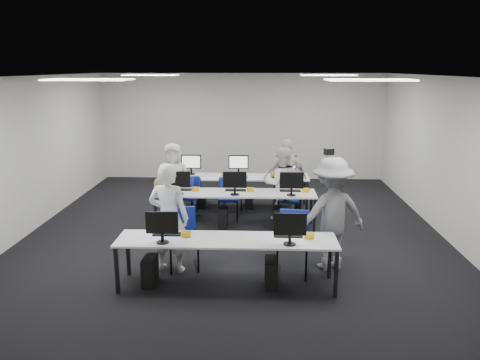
{
  "coord_description": "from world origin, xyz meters",
  "views": [
    {
      "loc": [
        0.44,
        -8.78,
        3.16
      ],
      "look_at": [
        0.1,
        0.14,
        1.0
      ],
      "focal_mm": 35.0,
      "sensor_mm": 36.0,
      "label": 1
    }
  ],
  "objects_px": {
    "desk_mid": "(235,195)",
    "chair_6": "(231,203)",
    "chair_5": "(186,203)",
    "student_2": "(173,179)",
    "student_1": "(282,184)",
    "student_3": "(285,178)",
    "chair_7": "(283,204)",
    "chair_0": "(183,249)",
    "chair_3": "(229,206)",
    "chair_4": "(289,207)",
    "chair_1": "(293,255)",
    "photographer": "(331,214)",
    "desk_front": "(227,242)",
    "student_0": "(169,218)",
    "chair_2": "(189,204)"
  },
  "relations": [
    {
      "from": "desk_mid",
      "to": "chair_6",
      "type": "distance_m",
      "value": 0.93
    },
    {
      "from": "chair_5",
      "to": "chair_6",
      "type": "distance_m",
      "value": 0.97
    },
    {
      "from": "desk_mid",
      "to": "student_2",
      "type": "bearing_deg",
      "value": 148.44
    },
    {
      "from": "student_1",
      "to": "student_3",
      "type": "height_order",
      "value": "student_3"
    },
    {
      "from": "chair_7",
      "to": "student_2",
      "type": "xyz_separation_m",
      "value": [
        -2.39,
        0.11,
        0.52
      ]
    },
    {
      "from": "chair_0",
      "to": "chair_7",
      "type": "distance_m",
      "value": 3.23
    },
    {
      "from": "chair_3",
      "to": "student_2",
      "type": "distance_m",
      "value": 1.37
    },
    {
      "from": "chair_6",
      "to": "desk_mid",
      "type": "bearing_deg",
      "value": -70.36
    },
    {
      "from": "chair_3",
      "to": "student_1",
      "type": "xyz_separation_m",
      "value": [
        1.12,
        0.0,
        0.5
      ]
    },
    {
      "from": "chair_4",
      "to": "chair_1",
      "type": "bearing_deg",
      "value": -82.01
    },
    {
      "from": "student_1",
      "to": "chair_4",
      "type": "bearing_deg",
      "value": 168.79
    },
    {
      "from": "chair_7",
      "to": "student_1",
      "type": "height_order",
      "value": "student_1"
    },
    {
      "from": "chair_0",
      "to": "chair_3",
      "type": "distance_m",
      "value": 2.59
    },
    {
      "from": "chair_3",
      "to": "student_2",
      "type": "height_order",
      "value": "student_2"
    },
    {
      "from": "student_3",
      "to": "desk_mid",
      "type": "bearing_deg",
      "value": -160.24
    },
    {
      "from": "chair_5",
      "to": "chair_6",
      "type": "relative_size",
      "value": 1.05
    },
    {
      "from": "chair_5",
      "to": "photographer",
      "type": "bearing_deg",
      "value": -43.61
    },
    {
      "from": "desk_front",
      "to": "student_0",
      "type": "bearing_deg",
      "value": 151.55
    },
    {
      "from": "chair_6",
      "to": "student_1",
      "type": "relative_size",
      "value": 0.56
    },
    {
      "from": "chair_2",
      "to": "chair_3",
      "type": "relative_size",
      "value": 0.99
    },
    {
      "from": "desk_mid",
      "to": "chair_5",
      "type": "distance_m",
      "value": 1.38
    },
    {
      "from": "desk_front",
      "to": "chair_5",
      "type": "height_order",
      "value": "chair_5"
    },
    {
      "from": "desk_front",
      "to": "chair_0",
      "type": "relative_size",
      "value": 3.34
    },
    {
      "from": "chair_2",
      "to": "student_0",
      "type": "xyz_separation_m",
      "value": [
        0.11,
        -2.76,
        0.6
      ]
    },
    {
      "from": "student_0",
      "to": "student_1",
      "type": "distance_m",
      "value": 3.25
    },
    {
      "from": "desk_mid",
      "to": "chair_4",
      "type": "height_order",
      "value": "chair_4"
    },
    {
      "from": "chair_5",
      "to": "chair_4",
      "type": "bearing_deg",
      "value": -4.49
    },
    {
      "from": "student_1",
      "to": "photographer",
      "type": "xyz_separation_m",
      "value": [
        0.66,
        -2.45,
        0.13
      ]
    },
    {
      "from": "chair_4",
      "to": "photographer",
      "type": "xyz_separation_m",
      "value": [
        0.5,
        -2.43,
        0.64
      ]
    },
    {
      "from": "chair_7",
      "to": "student_2",
      "type": "bearing_deg",
      "value": 177.86
    },
    {
      "from": "chair_7",
      "to": "student_1",
      "type": "bearing_deg",
      "value": -103.27
    },
    {
      "from": "student_2",
      "to": "photographer",
      "type": "distance_m",
      "value": 4.08
    },
    {
      "from": "desk_front",
      "to": "chair_5",
      "type": "distance_m",
      "value": 3.52
    },
    {
      "from": "chair_3",
      "to": "student_3",
      "type": "relative_size",
      "value": 0.52
    },
    {
      "from": "desk_front",
      "to": "chair_3",
      "type": "bearing_deg",
      "value": 93.1
    },
    {
      "from": "chair_2",
      "to": "chair_6",
      "type": "height_order",
      "value": "chair_6"
    },
    {
      "from": "chair_1",
      "to": "chair_4",
      "type": "height_order",
      "value": "chair_1"
    },
    {
      "from": "chair_1",
      "to": "chair_6",
      "type": "xyz_separation_m",
      "value": [
        -1.15,
        2.96,
        -0.03
      ]
    },
    {
      "from": "chair_5",
      "to": "student_2",
      "type": "relative_size",
      "value": 0.58
    },
    {
      "from": "desk_front",
      "to": "desk_mid",
      "type": "xyz_separation_m",
      "value": [
        0.0,
        2.6,
        0.0
      ]
    },
    {
      "from": "photographer",
      "to": "chair_1",
      "type": "bearing_deg",
      "value": 3.66
    },
    {
      "from": "chair_5",
      "to": "photographer",
      "type": "height_order",
      "value": "photographer"
    },
    {
      "from": "student_2",
      "to": "student_3",
      "type": "distance_m",
      "value": 2.43
    },
    {
      "from": "chair_1",
      "to": "student_2",
      "type": "bearing_deg",
      "value": 136.46
    },
    {
      "from": "student_1",
      "to": "student_2",
      "type": "height_order",
      "value": "student_2"
    },
    {
      "from": "student_1",
      "to": "chair_5",
      "type": "bearing_deg",
      "value": -9.86
    },
    {
      "from": "desk_mid",
      "to": "student_0",
      "type": "distance_m",
      "value": 2.3
    },
    {
      "from": "chair_3",
      "to": "chair_6",
      "type": "bearing_deg",
      "value": 84.26
    },
    {
      "from": "photographer",
      "to": "student_3",
      "type": "bearing_deg",
      "value": -95.61
    },
    {
      "from": "desk_mid",
      "to": "chair_3",
      "type": "distance_m",
      "value": 0.7
    }
  ]
}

